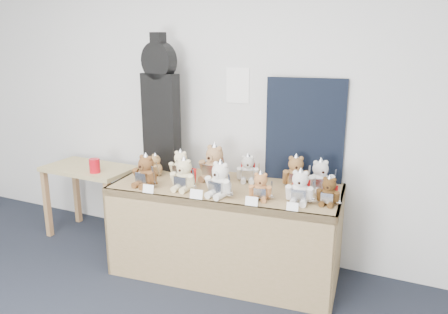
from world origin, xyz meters
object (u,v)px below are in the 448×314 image
at_px(teddy_front_left, 184,176).
at_px(red_cup, 95,166).
at_px(teddy_back_right, 296,173).
at_px(teddy_back_centre_right, 248,169).
at_px(teddy_front_far_right, 300,188).
at_px(display_table, 223,208).
at_px(side_table, 90,179).
at_px(guitar_case, 160,104).
at_px(teddy_back_far_left, 155,166).
at_px(teddy_back_centre_left, 214,164).
at_px(teddy_front_right, 260,187).
at_px(teddy_front_end, 329,192).
at_px(teddy_back_left, 180,165).
at_px(teddy_front_centre, 220,181).
at_px(teddy_back_end, 320,177).
at_px(teddy_front_far_left, 146,172).

bearing_deg(teddy_front_left, red_cup, 170.70).
bearing_deg(teddy_back_right, teddy_back_centre_right, 166.85).
xyz_separation_m(teddy_front_far_right, teddy_back_right, (-0.13, 0.34, 0.00)).
relative_size(teddy_back_centre_right, teddy_back_right, 0.89).
bearing_deg(display_table, side_table, 168.35).
distance_m(guitar_case, teddy_back_far_left, 0.54).
height_order(teddy_front_far_right, teddy_back_centre_left, teddy_back_centre_left).
distance_m(red_cup, teddy_back_centre_left, 1.16).
height_order(side_table, teddy_front_left, teddy_front_left).
relative_size(display_table, teddy_front_right, 8.14).
distance_m(teddy_front_right, teddy_back_centre_left, 0.57).
relative_size(teddy_front_end, teddy_back_left, 0.89).
xyz_separation_m(teddy_front_centre, teddy_front_end, (0.77, 0.17, -0.03)).
relative_size(red_cup, teddy_back_end, 0.46).
distance_m(teddy_front_centre, teddy_back_right, 0.64).
bearing_deg(teddy_back_end, side_table, 152.80).
bearing_deg(teddy_front_far_left, display_table, 25.91).
height_order(side_table, teddy_back_centre_right, teddy_back_centre_right).
bearing_deg(teddy_front_end, teddy_back_right, 138.51).
bearing_deg(teddy_front_centre, teddy_back_right, 54.74).
bearing_deg(teddy_back_centre_right, display_table, -131.37).
height_order(display_table, teddy_back_left, teddy_back_left).
distance_m(guitar_case, teddy_front_centre, 1.01).
relative_size(teddy_front_far_left, teddy_front_centre, 0.96).
bearing_deg(teddy_back_centre_left, teddy_front_right, -17.63).
bearing_deg(teddy_front_end, teddy_front_far_right, -163.24).
bearing_deg(teddy_front_far_right, teddy_back_far_left, 166.85).
bearing_deg(teddy_back_far_left, teddy_front_centre, 7.59).
distance_m(teddy_back_end, teddy_back_far_left, 1.40).
distance_m(teddy_front_far_left, teddy_front_right, 0.93).
bearing_deg(teddy_back_centre_left, display_table, -36.29).
xyz_separation_m(display_table, teddy_front_right, (0.35, -0.10, 0.25)).
bearing_deg(teddy_front_centre, teddy_front_far_left, -167.35).
xyz_separation_m(teddy_front_centre, teddy_back_right, (0.45, 0.46, -0.01)).
bearing_deg(teddy_back_centre_left, teddy_front_centre, -47.37).
xyz_separation_m(teddy_front_far_left, teddy_back_left, (0.12, 0.33, -0.01)).
bearing_deg(teddy_front_far_left, red_cup, 170.06).
distance_m(side_table, teddy_back_left, 1.06).
bearing_deg(red_cup, teddy_front_centre, -7.69).
distance_m(red_cup, teddy_front_far_right, 1.93).
xyz_separation_m(display_table, teddy_front_centre, (0.05, -0.16, 0.28)).
bearing_deg(teddy_front_centre, teddy_front_far_right, 20.07).
distance_m(teddy_front_right, teddy_back_centre_right, 0.43).
height_order(teddy_front_left, teddy_front_end, teddy_front_left).
bearing_deg(display_table, teddy_back_left, 157.85).
bearing_deg(teddy_front_centre, teddy_back_centre_right, 91.67).
xyz_separation_m(side_table, red_cup, (0.19, -0.12, 0.19)).
bearing_deg(teddy_front_far_left, teddy_back_right, 32.04).
bearing_deg(teddy_back_end, teddy_back_centre_right, 149.54).
distance_m(teddy_front_end, teddy_back_left, 1.28).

